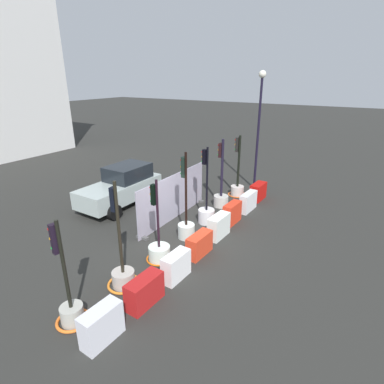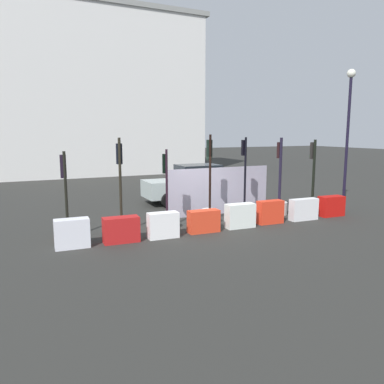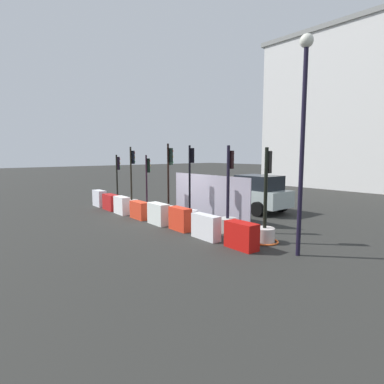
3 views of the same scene
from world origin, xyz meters
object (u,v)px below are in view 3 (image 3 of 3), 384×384
(construction_barrier_0, at_px, (100,198))
(car_silver_hatchback, at_px, (252,193))
(traffic_light_6, at_px, (265,226))
(construction_barrier_4, at_px, (158,214))
(construction_barrier_6, at_px, (206,227))
(traffic_light_4, at_px, (190,212))
(traffic_light_0, at_px, (118,196))
(construction_barrier_5, at_px, (180,219))
(street_lamp_post, at_px, (304,115))
(construction_barrier_7, at_px, (241,236))
(construction_barrier_1, at_px, (111,202))
(construction_barrier_3, at_px, (139,210))
(traffic_light_3, at_px, (169,205))
(traffic_light_5, at_px, (228,216))
(traffic_light_2, at_px, (147,205))
(traffic_light_1, at_px, (132,200))
(construction_barrier_2, at_px, (122,205))

(construction_barrier_0, xyz_separation_m, car_silver_hatchback, (6.28, 5.26, 0.46))
(traffic_light_6, height_order, construction_barrier_4, traffic_light_6)
(construction_barrier_6, bearing_deg, traffic_light_4, 153.70)
(traffic_light_0, bearing_deg, car_silver_hatchback, 33.66)
(construction_barrier_5, xyz_separation_m, street_lamp_post, (4.50, 0.72, 3.48))
(construction_barrier_0, bearing_deg, traffic_light_6, 6.16)
(traffic_light_0, bearing_deg, traffic_light_6, 0.10)
(construction_barrier_7, bearing_deg, construction_barrier_1, -179.84)
(construction_barrier_6, bearing_deg, street_lamp_post, 15.41)
(construction_barrier_3, bearing_deg, traffic_light_3, 52.84)
(traffic_light_4, relative_size, traffic_light_6, 1.04)
(construction_barrier_0, distance_m, construction_barrier_6, 8.68)
(traffic_light_3, xyz_separation_m, construction_barrier_1, (-3.65, -1.01, -0.22))
(traffic_light_6, distance_m, car_silver_hatchback, 5.73)
(traffic_light_4, height_order, construction_barrier_5, traffic_light_4)
(traffic_light_5, bearing_deg, street_lamp_post, -8.23)
(street_lamp_post, bearing_deg, car_silver_hatchback, 139.85)
(construction_barrier_1, relative_size, construction_barrier_4, 1.04)
(construction_barrier_4, distance_m, construction_barrier_5, 1.36)
(construction_barrier_4, bearing_deg, traffic_light_0, 168.77)
(traffic_light_5, relative_size, construction_barrier_1, 2.82)
(traffic_light_0, bearing_deg, traffic_light_3, -1.36)
(car_silver_hatchback, bearing_deg, traffic_light_2, -123.83)
(traffic_light_2, height_order, construction_barrier_0, traffic_light_2)
(construction_barrier_1, height_order, car_silver_hatchback, car_silver_hatchback)
(traffic_light_3, bearing_deg, traffic_light_1, 179.28)
(traffic_light_4, xyz_separation_m, street_lamp_post, (5.04, -0.20, 3.39))
(construction_barrier_5, bearing_deg, traffic_light_4, 120.15)
(traffic_light_1, height_order, construction_barrier_7, traffic_light_1)
(traffic_light_0, xyz_separation_m, traffic_light_6, (10.19, 0.02, 0.04))
(construction_barrier_0, xyz_separation_m, construction_barrier_1, (1.46, -0.05, -0.04))
(construction_barrier_2, distance_m, construction_barrier_3, 1.51)
(traffic_light_0, relative_size, traffic_light_4, 0.88)
(construction_barrier_5, relative_size, construction_barrier_6, 0.87)
(traffic_light_3, relative_size, street_lamp_post, 0.55)
(traffic_light_5, height_order, street_lamp_post, street_lamp_post)
(traffic_light_1, xyz_separation_m, traffic_light_6, (8.45, 0.10, 0.07))
(traffic_light_4, height_order, construction_barrier_2, traffic_light_4)
(traffic_light_1, distance_m, traffic_light_4, 4.86)
(construction_barrier_3, bearing_deg, construction_barrier_0, 179.07)
(construction_barrier_0, height_order, car_silver_hatchback, car_silver_hatchback)
(construction_barrier_4, height_order, construction_barrier_5, construction_barrier_4)
(construction_barrier_3, bearing_deg, traffic_light_6, 11.27)
(traffic_light_1, bearing_deg, construction_barrier_2, -46.93)
(traffic_light_6, relative_size, construction_barrier_3, 2.79)
(traffic_light_1, bearing_deg, construction_barrier_1, -105.49)
(traffic_light_1, bearing_deg, traffic_light_0, 177.41)
(construction_barrier_0, bearing_deg, traffic_light_2, 15.28)
(traffic_light_6, relative_size, construction_barrier_0, 3.02)
(traffic_light_2, bearing_deg, construction_barrier_6, -10.88)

